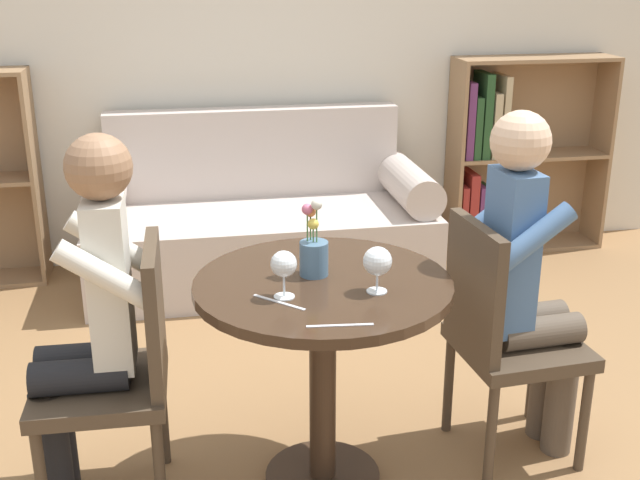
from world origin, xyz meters
TOP-DOWN VIEW (x-y plane):
  - ground_plane at (0.00, 0.00)m, footprint 16.00×16.00m
  - back_wall at (0.00, 2.32)m, footprint 5.20×0.05m
  - round_table at (0.00, 0.00)m, footprint 0.83×0.83m
  - couch at (0.00, 1.89)m, footprint 1.87×0.80m
  - bookshelf_right at (1.53, 2.16)m, footprint 0.96×0.28m
  - chair_left at (-0.65, 0.04)m, footprint 0.43×0.43m
  - chair_right at (0.65, 0.06)m, footprint 0.45×0.45m
  - person_left at (-0.74, 0.04)m, footprint 0.42×0.35m
  - person_right at (0.74, 0.07)m, footprint 0.43×0.36m
  - wine_glass_left at (-0.14, -0.11)m, footprint 0.08×0.08m
  - wine_glass_right at (0.15, -0.12)m, footprint 0.09×0.09m
  - flower_vase at (-0.02, 0.06)m, footprint 0.09×0.09m
  - knife_left_setting at (-0.16, -0.14)m, footprint 0.14×0.14m
  - fork_left_setting at (-0.01, -0.33)m, footprint 0.19×0.03m

SIDE VIEW (x-z plane):
  - ground_plane at x=0.00m, z-range 0.00..0.00m
  - couch at x=0.00m, z-range -0.15..0.77m
  - chair_left at x=-0.65m, z-range 0.04..0.94m
  - chair_right at x=0.65m, z-range 0.04..0.94m
  - bookshelf_right at x=1.53m, z-range -0.01..1.16m
  - round_table at x=0.00m, z-range 0.20..0.96m
  - person_left at x=-0.74m, z-range 0.04..1.29m
  - person_right at x=0.74m, z-range 0.04..1.31m
  - knife_left_setting at x=-0.16m, z-range 0.76..0.76m
  - fork_left_setting at x=-0.01m, z-range 0.76..0.76m
  - flower_vase at x=-0.02m, z-range 0.71..0.97m
  - wine_glass_right at x=0.15m, z-range 0.78..0.93m
  - wine_glass_left at x=-0.14m, z-range 0.79..0.94m
  - back_wall at x=0.00m, z-range 0.00..2.70m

